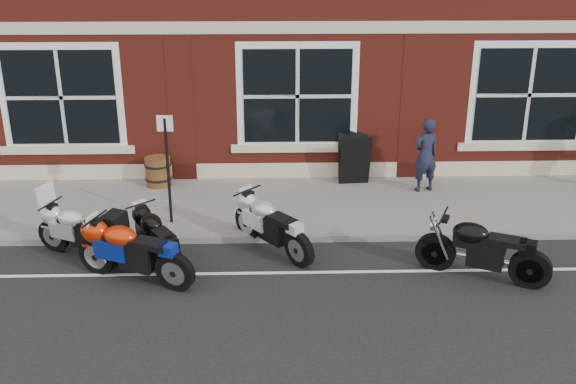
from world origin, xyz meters
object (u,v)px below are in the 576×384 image
object	(u,v)px
barrel_planter	(158,171)
moto_sport_black	(160,237)
moto_sport_silver	(272,223)
moto_sport_red	(133,249)
pedestrian_left	(425,155)
parking_sign	(167,162)
moto_naked_black	(480,246)
moto_touring_silver	(82,229)
a_board_sign	(354,158)

from	to	relation	value
barrel_planter	moto_sport_black	bearing A→B (deg)	-80.31
moto_sport_silver	moto_sport_red	bearing A→B (deg)	167.13
moto_sport_black	moto_sport_silver	distance (m)	1.89
moto_sport_silver	pedestrian_left	xyz separation A→B (m)	(3.20, 2.60, 0.37)
pedestrian_left	moto_sport_silver	bearing A→B (deg)	20.80
moto_sport_red	barrel_planter	size ratio (longest dim) A/B	3.10
parking_sign	moto_sport_black	bearing A→B (deg)	-85.09
parking_sign	moto_sport_red	bearing A→B (deg)	-94.45
moto_sport_silver	moto_naked_black	world-z (taller)	moto_naked_black
moto_touring_silver	moto_sport_silver	distance (m)	3.19
moto_sport_black	a_board_sign	xyz separation A→B (m)	(3.63, 3.60, 0.18)
pedestrian_left	moto_touring_silver	bearing A→B (deg)	4.93
moto_sport_black	barrel_planter	xyz separation A→B (m)	(-0.60, 3.51, -0.05)
moto_sport_black	barrel_planter	world-z (taller)	moto_sport_black
a_board_sign	parking_sign	bearing A→B (deg)	-154.34
pedestrian_left	barrel_planter	world-z (taller)	pedestrian_left
pedestrian_left	a_board_sign	xyz separation A→B (m)	(-1.41, 0.56, -0.23)
moto_touring_silver	moto_sport_black	xyz separation A→B (m)	(1.35, -0.29, -0.03)
moto_touring_silver	moto_sport_red	distance (m)	1.34
moto_sport_silver	parking_sign	xyz separation A→B (m)	(-1.88, 1.03, 0.78)
moto_touring_silver	moto_sport_silver	world-z (taller)	moto_touring_silver
moto_sport_red	pedestrian_left	xyz separation A→B (m)	(5.36, 3.62, 0.36)
barrel_planter	moto_naked_black	bearing A→B (deg)	-35.98
pedestrian_left	parking_sign	world-z (taller)	parking_sign
moto_sport_red	barrel_planter	distance (m)	4.10
parking_sign	moto_sport_silver	bearing A→B (deg)	-25.35
pedestrian_left	a_board_sign	size ratio (longest dim) A/B	1.42
barrel_planter	parking_sign	size ratio (longest dim) A/B	0.31
moto_sport_red	moto_sport_black	xyz separation A→B (m)	(0.32, 0.57, -0.05)
moto_sport_silver	moto_sport_black	bearing A→B (deg)	155.39
moto_sport_silver	moto_naked_black	distance (m)	3.42
moto_touring_silver	moto_sport_black	distance (m)	1.38
moto_naked_black	parking_sign	xyz separation A→B (m)	(-5.13, 2.09, 0.76)
moto_sport_black	a_board_sign	size ratio (longest dim) A/B	1.52
parking_sign	a_board_sign	bearing A→B (deg)	33.50
moto_sport_red	moto_touring_silver	bearing A→B (deg)	73.82
moto_sport_black	barrel_planter	size ratio (longest dim) A/B	2.64
moto_naked_black	pedestrian_left	distance (m)	3.68
pedestrian_left	parking_sign	xyz separation A→B (m)	(-5.08, -1.57, 0.40)
moto_sport_silver	pedestrian_left	world-z (taller)	pedestrian_left
moto_touring_silver	a_board_sign	bearing A→B (deg)	-30.79
moto_sport_red	a_board_sign	size ratio (longest dim) A/B	1.79
moto_naked_black	a_board_sign	distance (m)	4.47
moto_sport_red	moto_naked_black	world-z (taller)	moto_naked_black
moto_sport_red	parking_sign	xyz separation A→B (m)	(0.28, 2.04, 0.76)
moto_sport_red	parking_sign	distance (m)	2.20
barrel_planter	parking_sign	distance (m)	2.29
moto_touring_silver	parking_sign	bearing A→B (deg)	-22.45
moto_naked_black	parking_sign	distance (m)	5.59
moto_touring_silver	moto_naked_black	distance (m)	6.50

